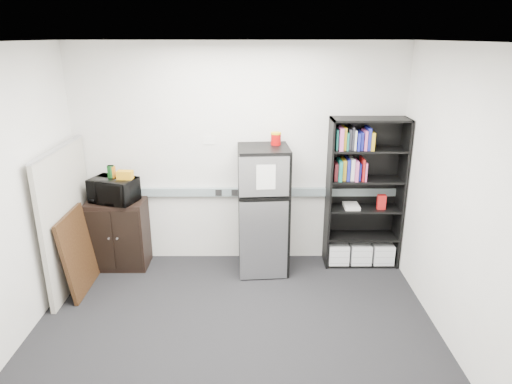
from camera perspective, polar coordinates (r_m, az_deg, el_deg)
floor at (r=4.57m, az=-2.76°, el=-17.97°), size 4.00×4.00×0.00m
wall_back at (r=5.58m, az=-2.21°, el=4.47°), size 4.00×0.02×2.70m
wall_right at (r=4.30m, az=24.60°, el=-1.75°), size 0.02×3.50×2.70m
ceiling at (r=3.66m, az=-3.46°, el=18.23°), size 4.00×3.50×0.02m
electrical_raceway at (r=5.68m, az=-2.17°, el=-0.00°), size 3.92×0.05×0.10m
wall_note at (r=5.55m, az=-5.88°, el=6.43°), size 0.14×0.00×0.10m
bookshelf at (r=5.69m, az=13.37°, el=-0.37°), size 0.90×0.34×1.85m
cubicle_partition at (r=5.52m, az=-22.52°, el=-3.04°), size 0.06×1.30×1.62m
cabinet at (r=5.89m, az=-16.79°, el=-5.04°), size 0.69×0.46×0.86m
microwave at (r=5.68m, az=-17.37°, el=0.22°), size 0.61×0.50×0.29m
snack_box_a at (r=5.65m, az=-17.68°, el=2.44°), size 0.07×0.05×0.15m
snack_box_b at (r=5.65m, az=-17.68°, el=2.44°), size 0.07×0.05×0.15m
snack_box_c at (r=5.65m, az=-17.55°, el=2.40°), size 0.07×0.05×0.14m
snack_bag at (r=5.56m, az=-16.06°, el=2.07°), size 0.19×0.12×0.10m
refrigerator at (r=5.44m, az=0.93°, el=-2.31°), size 0.62×0.65×1.54m
coffee_can at (r=5.33m, az=2.51°, el=6.80°), size 0.12×0.12×0.16m
framed_poster at (r=5.48m, az=-21.34°, el=-7.04°), size 0.16×0.72×0.92m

